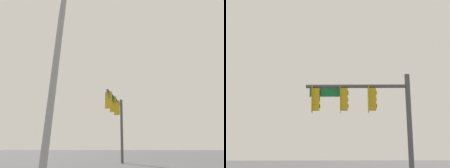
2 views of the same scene
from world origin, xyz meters
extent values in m
cylinder|color=#47474C|center=(-7.81, -7.87, 2.98)|extent=(0.25, 0.25, 5.95)
cylinder|color=#47474C|center=(-5.29, -8.24, 5.35)|extent=(5.08, 0.94, 0.18)
cube|color=gold|center=(-5.86, -8.16, 4.68)|extent=(0.11, 0.52, 1.30)
cube|color=#B79314|center=(-6.05, -8.13, 4.68)|extent=(0.40, 0.37, 1.10)
cylinder|color=#B79314|center=(-6.05, -8.13, 5.29)|extent=(0.04, 0.04, 0.12)
cylinder|color=#340503|center=(-6.25, -8.10, 5.01)|extent=(0.06, 0.22, 0.22)
cylinder|color=yellow|center=(-6.25, -8.10, 4.68)|extent=(0.06, 0.22, 0.22)
cylinder|color=black|center=(-6.25, -8.10, 4.35)|extent=(0.06, 0.22, 0.22)
cube|color=gold|center=(-4.47, -8.36, 4.68)|extent=(0.11, 0.52, 1.30)
cube|color=#B79314|center=(-4.66, -8.34, 4.68)|extent=(0.40, 0.37, 1.10)
cylinder|color=#B79314|center=(-4.66, -8.34, 5.29)|extent=(0.04, 0.04, 0.12)
cylinder|color=#340503|center=(-4.86, -8.31, 5.01)|extent=(0.06, 0.22, 0.22)
cylinder|color=yellow|center=(-4.86, -8.31, 4.68)|extent=(0.06, 0.22, 0.22)
cylinder|color=black|center=(-4.86, -8.31, 4.35)|extent=(0.06, 0.22, 0.22)
cube|color=gold|center=(-3.08, -8.57, 4.68)|extent=(0.11, 0.52, 1.30)
cube|color=#B79314|center=(-3.27, -8.54, 4.68)|extent=(0.40, 0.37, 1.10)
cylinder|color=#B79314|center=(-3.27, -8.54, 5.29)|extent=(0.04, 0.04, 0.12)
cylinder|color=#340503|center=(-3.47, -8.51, 5.01)|extent=(0.06, 0.22, 0.22)
cylinder|color=yellow|center=(-3.47, -8.51, 4.68)|extent=(0.06, 0.22, 0.22)
cylinder|color=black|center=(-3.47, -8.51, 4.35)|extent=(0.06, 0.22, 0.22)
cube|color=#0F602D|center=(-3.76, -8.47, 5.04)|extent=(1.61, 0.28, 0.42)
cube|color=white|center=(-3.76, -8.47, 5.04)|extent=(1.66, 0.27, 0.48)
cylinder|color=gray|center=(5.39, -8.96, 4.13)|extent=(0.18, 0.18, 8.25)
camera|label=1|loc=(9.52, -6.96, 1.23)|focal=28.00mm
camera|label=2|loc=(-2.36, 6.79, 1.86)|focal=50.00mm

